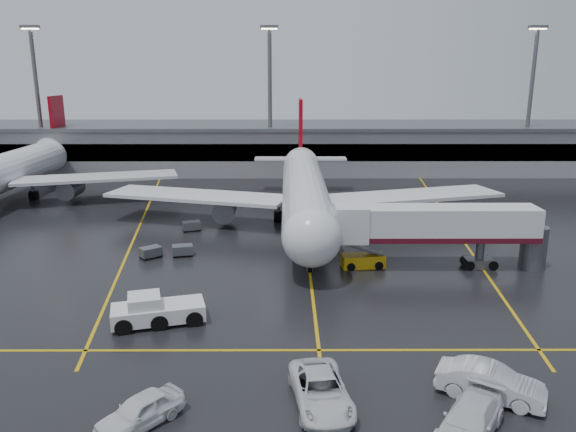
{
  "coord_description": "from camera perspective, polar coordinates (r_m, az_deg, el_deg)",
  "views": [
    {
      "loc": [
        -2.15,
        -55.19,
        17.9
      ],
      "look_at": [
        -2.0,
        -2.0,
        4.0
      ],
      "focal_mm": 34.46,
      "sensor_mm": 36.0,
      "label": 1
    }
  ],
  "objects": [
    {
      "name": "ground",
      "position": [
        58.06,
        1.97,
        -3.32
      ],
      "size": [
        220.0,
        220.0,
        0.0
      ],
      "primitive_type": "plane",
      "color": "black",
      "rests_on": "ground"
    },
    {
      "name": "apron_line_centre",
      "position": [
        58.06,
        1.97,
        -3.31
      ],
      "size": [
        0.25,
        90.0,
        0.02
      ],
      "primitive_type": "cube",
      "color": "gold",
      "rests_on": "ground"
    },
    {
      "name": "apron_line_stop",
      "position": [
        37.77,
        3.21,
        -13.66
      ],
      "size": [
        60.0,
        0.25,
        0.02
      ],
      "primitive_type": "cube",
      "color": "gold",
      "rests_on": "ground"
    },
    {
      "name": "apron_line_left",
      "position": [
        69.92,
        -14.95,
        -0.69
      ],
      "size": [
        9.99,
        69.35,
        0.02
      ],
      "primitive_type": "cube",
      "rotation": [
        0.0,
        0.0,
        0.14
      ],
      "color": "gold",
      "rests_on": "ground"
    },
    {
      "name": "apron_line_right",
      "position": [
        70.54,
        16.44,
        -0.66
      ],
      "size": [
        7.57,
        69.64,
        0.02
      ],
      "primitive_type": "cube",
      "rotation": [
        0.0,
        0.0,
        -0.1
      ],
      "color": "gold",
      "rests_on": "ground"
    },
    {
      "name": "terminal",
      "position": [
        104.04,
        1.03,
        7.14
      ],
      "size": [
        122.0,
        19.0,
        8.6
      ],
      "color": "gray",
      "rests_on": "ground"
    },
    {
      "name": "light_mast_left",
      "position": [
        106.28,
        -24.46,
        11.52
      ],
      "size": [
        3.0,
        1.2,
        25.45
      ],
      "color": "#595B60",
      "rests_on": "ground"
    },
    {
      "name": "light_mast_mid",
      "position": [
        97.29,
        -1.88,
        12.62
      ],
      "size": [
        3.0,
        1.2,
        25.45
      ],
      "color": "#595B60",
      "rests_on": "ground"
    },
    {
      "name": "light_mast_right",
      "position": [
        105.99,
        23.79,
        11.59
      ],
      "size": [
        3.0,
        1.2,
        25.45
      ],
      "color": "#595B60",
      "rests_on": "ground"
    },
    {
      "name": "main_airliner",
      "position": [
        66.35,
        1.7,
        2.73
      ],
      "size": [
        48.8,
        45.6,
        14.1
      ],
      "color": "silver",
      "rests_on": "ground"
    },
    {
      "name": "second_airliner",
      "position": [
        87.68,
        -27.26,
        4.03
      ],
      "size": [
        48.8,
        45.6,
        14.1
      ],
      "color": "silver",
      "rests_on": "ground"
    },
    {
      "name": "jet_bridge",
      "position": [
        53.02,
        15.18,
        -1.16
      ],
      "size": [
        19.9,
        3.4,
        6.05
      ],
      "color": "silver",
      "rests_on": "ground"
    },
    {
      "name": "pushback_tractor",
      "position": [
        42.1,
        -13.5,
        -9.54
      ],
      "size": [
        7.11,
        4.36,
        2.38
      ],
      "color": "silver",
      "rests_on": "ground"
    },
    {
      "name": "belt_loader",
      "position": [
        52.84,
        7.73,
        -4.58
      ],
      "size": [
        4.2,
        2.34,
        2.54
      ],
      "color": "#CF9B0D",
      "rests_on": "ground"
    },
    {
      "name": "service_van_a",
      "position": [
        31.97,
        3.42,
        -17.55
      ],
      "size": [
        3.76,
        6.68,
        1.76
      ],
      "primitive_type": "imported",
      "rotation": [
        0.0,
        0.0,
        0.14
      ],
      "color": "silver",
      "rests_on": "ground"
    },
    {
      "name": "service_van_b",
      "position": [
        31.15,
        18.25,
        -19.39
      ],
      "size": [
        5.27,
        6.12,
        1.69
      ],
      "primitive_type": "imported",
      "rotation": [
        0.0,
        0.0,
        -0.61
      ],
      "color": "silver",
      "rests_on": "ground"
    },
    {
      "name": "service_van_c",
      "position": [
        34.41,
        20.15,
        -15.81
      ],
      "size": [
        6.21,
        4.54,
        1.95
      ],
      "primitive_type": "imported",
      "rotation": [
        0.0,
        0.0,
        1.1
      ],
      "color": "silver",
      "rests_on": "ground"
    },
    {
      "name": "service_van_d",
      "position": [
        31.39,
        -15.0,
        -18.87
      ],
      "size": [
        4.65,
        4.96,
        1.66
      ],
      "primitive_type": "imported",
      "rotation": [
        0.0,
        0.0,
        -0.71
      ],
      "color": "white",
      "rests_on": "ground"
    },
    {
      "name": "baggage_cart_a",
      "position": [
        56.44,
        -10.83,
        -3.45
      ],
      "size": [
        2.23,
        1.7,
        1.12
      ],
      "color": "#595B60",
      "rests_on": "ground"
    },
    {
      "name": "baggage_cart_b",
      "position": [
        56.53,
        -13.99,
        -3.6
      ],
      "size": [
        2.37,
        2.27,
        1.12
      ],
      "color": "#595B60",
      "rests_on": "ground"
    },
    {
      "name": "baggage_cart_c",
      "position": [
        65.06,
        -9.93,
        -0.98
      ],
      "size": [
        2.31,
        1.88,
        1.12
      ],
      "color": "#595B60",
      "rests_on": "ground"
    }
  ]
}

